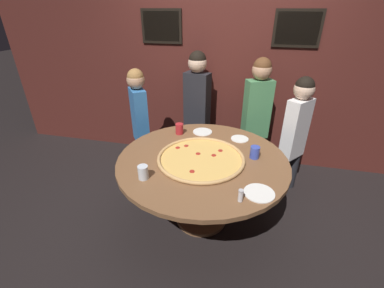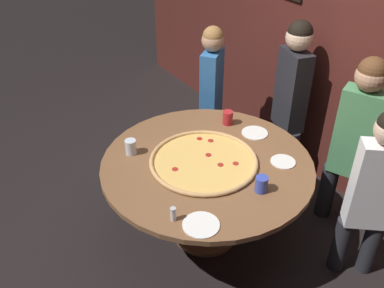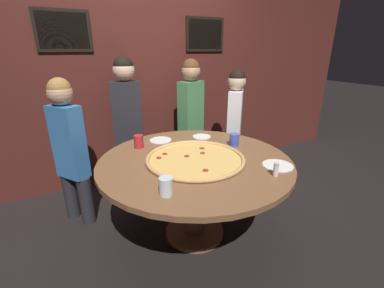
% 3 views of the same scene
% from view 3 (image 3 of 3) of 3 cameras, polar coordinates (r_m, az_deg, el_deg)
% --- Properties ---
extents(ground_plane, '(24.00, 24.00, 0.00)m').
position_cam_3_polar(ground_plane, '(2.48, 0.58, -19.14)').
color(ground_plane, black).
extents(back_wall, '(6.40, 0.08, 2.60)m').
position_cam_3_polar(back_wall, '(3.22, -10.68, 15.13)').
color(back_wall, '#4C1E19').
rests_on(back_wall, ground_plane).
extents(dining_table, '(1.56, 1.56, 0.74)m').
position_cam_3_polar(dining_table, '(2.15, 0.64, -6.53)').
color(dining_table, brown).
rests_on(dining_table, ground_plane).
extents(giant_pizza, '(0.80, 0.80, 0.03)m').
position_cam_3_polar(giant_pizza, '(2.06, 0.73, -3.23)').
color(giant_pizza, '#EAB75B').
rests_on(giant_pizza, dining_table).
extents(drink_cup_near_right, '(0.09, 0.09, 0.11)m').
position_cam_3_polar(drink_cup_near_right, '(2.39, 9.36, 0.94)').
color(drink_cup_near_right, '#384CB7').
rests_on(drink_cup_near_right, dining_table).
extents(drink_cup_by_shaker, '(0.08, 0.08, 0.12)m').
position_cam_3_polar(drink_cup_by_shaker, '(2.36, -11.76, 0.56)').
color(drink_cup_by_shaker, '#B22328').
rests_on(drink_cup_by_shaker, dining_table).
extents(drink_cup_beside_pizza, '(0.08, 0.08, 0.12)m').
position_cam_3_polar(drink_cup_beside_pizza, '(1.58, -5.84, -9.33)').
color(drink_cup_beside_pizza, silver).
rests_on(drink_cup_beside_pizza, dining_table).
extents(white_plate_right_side, '(0.23, 0.23, 0.01)m').
position_cam_3_polar(white_plate_right_side, '(2.07, 18.51, -4.55)').
color(white_plate_right_side, white).
rests_on(white_plate_right_side, dining_table).
extents(white_plate_far_back, '(0.21, 0.21, 0.01)m').
position_cam_3_polar(white_plate_far_back, '(2.52, -7.00, 0.85)').
color(white_plate_far_back, white).
rests_on(white_plate_far_back, dining_table).
extents(white_plate_beside_cup, '(0.18, 0.18, 0.01)m').
position_cam_3_polar(white_plate_beside_cup, '(2.61, 2.17, 1.65)').
color(white_plate_beside_cup, white).
rests_on(white_plate_beside_cup, dining_table).
extents(condiment_shaker, '(0.04, 0.04, 0.10)m').
position_cam_3_polar(condiment_shaker, '(1.89, 18.14, -5.42)').
color(condiment_shaker, silver).
rests_on(condiment_shaker, dining_table).
extents(diner_side_right, '(0.39, 0.27, 1.48)m').
position_cam_3_polar(diner_side_right, '(3.14, -0.24, 6.74)').
color(diner_side_right, '#232328').
rests_on(diner_side_right, ground_plane).
extents(diner_centre_back, '(0.30, 0.35, 1.36)m').
position_cam_3_polar(diner_centre_back, '(2.53, -25.61, -0.25)').
color(diner_centre_back, '#232328').
rests_on(diner_centre_back, ground_plane).
extents(diner_far_right, '(0.40, 0.24, 1.52)m').
position_cam_3_polar(diner_far_right, '(2.96, -14.07, 5.68)').
color(diner_far_right, '#232328').
rests_on(diner_far_right, ground_plane).
extents(diner_far_left, '(0.31, 0.34, 1.37)m').
position_cam_3_polar(diner_far_left, '(3.10, 9.43, 5.04)').
color(diner_far_left, '#232328').
rests_on(diner_far_left, ground_plane).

